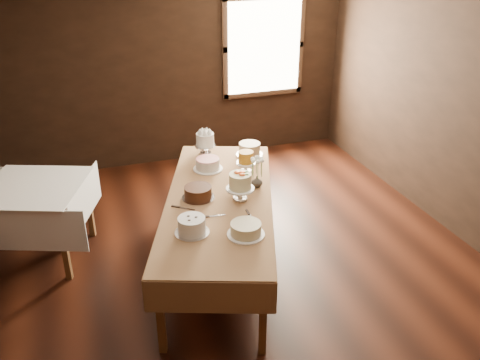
# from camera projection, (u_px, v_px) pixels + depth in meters

# --- Properties ---
(floor) EXTENTS (5.00, 6.00, 0.01)m
(floor) POSITION_uv_depth(u_px,v_px,m) (246.00, 271.00, 5.16)
(floor) COLOR black
(floor) RESTS_ON ground
(wall_back) EXTENTS (5.00, 0.02, 2.80)m
(wall_back) POSITION_uv_depth(u_px,v_px,m) (176.00, 67.00, 7.08)
(wall_back) COLOR black
(wall_back) RESTS_ON ground
(wall_right) EXTENTS (0.02, 6.00, 2.80)m
(wall_right) POSITION_uv_depth(u_px,v_px,m) (473.00, 115.00, 5.26)
(wall_right) COLOR black
(wall_right) RESTS_ON ground
(window) EXTENTS (1.10, 0.05, 1.30)m
(window) POSITION_uv_depth(u_px,v_px,m) (264.00, 47.00, 7.31)
(window) COLOR #FFEABF
(window) RESTS_ON wall_back
(display_table) EXTENTS (1.82, 2.77, 0.80)m
(display_table) POSITION_uv_depth(u_px,v_px,m) (219.00, 203.00, 4.93)
(display_table) COLOR #502E15
(display_table) RESTS_ON ground
(side_table) EXTENTS (1.26, 1.26, 0.83)m
(side_table) POSITION_uv_depth(u_px,v_px,m) (34.00, 195.00, 5.10)
(side_table) COLOR #502E15
(side_table) RESTS_ON ground
(cake_meringue) EXTENTS (0.24, 0.24, 0.26)m
(cake_meringue) POSITION_uv_depth(u_px,v_px,m) (205.00, 144.00, 5.81)
(cake_meringue) COLOR silver
(cake_meringue) RESTS_ON display_table
(cake_speckled) EXTENTS (0.34, 0.34, 0.15)m
(cake_speckled) POSITION_uv_depth(u_px,v_px,m) (250.00, 149.00, 5.79)
(cake_speckled) COLOR white
(cake_speckled) RESTS_ON display_table
(cake_lattice) EXTENTS (0.32, 0.32, 0.12)m
(cake_lattice) POSITION_uv_depth(u_px,v_px,m) (208.00, 165.00, 5.45)
(cake_lattice) COLOR white
(cake_lattice) RESTS_ON display_table
(cake_caramel) EXTENTS (0.22, 0.22, 0.25)m
(cake_caramel) POSITION_uv_depth(u_px,v_px,m) (246.00, 163.00, 5.38)
(cake_caramel) COLOR white
(cake_caramel) RESTS_ON display_table
(cake_chocolate) EXTENTS (0.32, 0.32, 0.13)m
(cake_chocolate) POSITION_uv_depth(u_px,v_px,m) (198.00, 193.00, 4.86)
(cake_chocolate) COLOR silver
(cake_chocolate) RESTS_ON display_table
(cake_flowers) EXTENTS (0.28, 0.28, 0.28)m
(cake_flowers) POSITION_uv_depth(u_px,v_px,m) (240.00, 188.00, 4.82)
(cake_flowers) COLOR white
(cake_flowers) RESTS_ON display_table
(cake_swirl) EXTENTS (0.33, 0.33, 0.15)m
(cake_swirl) POSITION_uv_depth(u_px,v_px,m) (192.00, 226.00, 4.30)
(cake_swirl) COLOR silver
(cake_swirl) RESTS_ON display_table
(cake_cream) EXTENTS (0.32, 0.32, 0.11)m
(cake_cream) POSITION_uv_depth(u_px,v_px,m) (246.00, 230.00, 4.28)
(cake_cream) COLOR white
(cake_cream) RESTS_ON display_table
(cake_server_a) EXTENTS (0.24, 0.04, 0.01)m
(cake_server_a) POSITION_uv_depth(u_px,v_px,m) (217.00, 216.00, 4.59)
(cake_server_a) COLOR silver
(cake_server_a) RESTS_ON display_table
(cake_server_b) EXTENTS (0.03, 0.24, 0.01)m
(cake_server_b) POSITION_uv_depth(u_px,v_px,m) (252.00, 219.00, 4.54)
(cake_server_b) COLOR silver
(cake_server_b) RESTS_ON display_table
(cake_server_d) EXTENTS (0.24, 0.06, 0.01)m
(cake_server_d) POSITION_uv_depth(u_px,v_px,m) (246.00, 186.00, 5.11)
(cake_server_d) COLOR silver
(cake_server_d) RESTS_ON display_table
(cake_server_e) EXTENTS (0.20, 0.17, 0.01)m
(cake_server_e) POSITION_uv_depth(u_px,v_px,m) (187.00, 209.00, 4.70)
(cake_server_e) COLOR silver
(cake_server_e) RESTS_ON display_table
(flower_vase) EXTENTS (0.13, 0.13, 0.12)m
(flower_vase) POSITION_uv_depth(u_px,v_px,m) (257.00, 182.00, 5.08)
(flower_vase) COLOR #2D2823
(flower_vase) RESTS_ON display_table
(flower_bouquet) EXTENTS (0.14, 0.14, 0.20)m
(flower_bouquet) POSITION_uv_depth(u_px,v_px,m) (257.00, 165.00, 5.00)
(flower_bouquet) COLOR white
(flower_bouquet) RESTS_ON flower_vase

